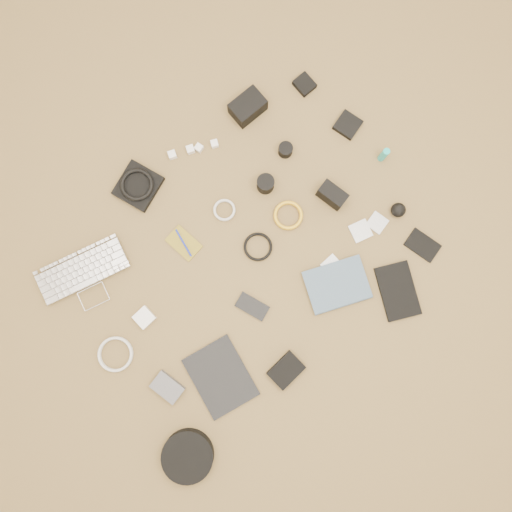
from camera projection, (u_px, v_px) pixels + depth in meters
room_shell at (234, 172)px, 0.71m from camera, size 4.04×4.04×2.58m
laptop at (88, 282)px, 1.93m from camera, size 0.39×0.31×0.03m
headphone_pouch at (138, 186)px, 1.96m from camera, size 0.20×0.20×0.03m
headphones at (137, 185)px, 1.94m from camera, size 0.15×0.15×0.02m
charger_a at (172, 155)px, 1.98m from camera, size 0.04×0.04×0.03m
charger_b at (190, 149)px, 1.98m from camera, size 0.04×0.04×0.03m
charger_c at (199, 148)px, 1.98m from camera, size 0.04×0.04×0.03m
charger_d at (215, 144)px, 1.98m from camera, size 0.04×0.04×0.03m
dslr_camera at (248, 107)px, 1.97m from camera, size 0.14×0.10×0.08m
lens_pouch at (304, 84)px, 2.01m from camera, size 0.07×0.08×0.03m
notebook_olive at (184, 243)px, 1.95m from camera, size 0.10×0.14×0.01m
pen_blue at (184, 243)px, 1.95m from camera, size 0.02×0.12×0.01m
cable_white_a at (224, 210)px, 1.96m from camera, size 0.11×0.11×0.01m
lens_a at (266, 184)px, 1.94m from camera, size 0.07×0.07×0.07m
lens_b at (285, 150)px, 1.97m from camera, size 0.07×0.07×0.05m
card_reader at (348, 125)px, 1.99m from camera, size 0.11×0.11×0.02m
power_brick at (144, 317)px, 1.91m from camera, size 0.07×0.07×0.03m
cable_white_b at (116, 354)px, 1.91m from camera, size 0.17×0.17×0.01m
cable_black at (258, 247)px, 1.95m from camera, size 0.13×0.13×0.01m
cable_yellow at (288, 216)px, 1.96m from camera, size 0.14×0.14×0.01m
flash at (332, 195)px, 1.93m from camera, size 0.09×0.12×0.08m
lens_cleaner at (384, 155)px, 1.94m from camera, size 0.03×0.03×0.09m
battery_charger at (168, 387)px, 1.89m from camera, size 0.10×0.13×0.03m
tablet at (221, 377)px, 1.90m from camera, size 0.24×0.29×0.01m
phone at (252, 306)px, 1.93m from camera, size 0.11×0.14×0.01m
filter_case_left at (332, 265)px, 1.94m from camera, size 0.07×0.07×0.01m
filter_case_mid at (360, 231)px, 1.96m from camera, size 0.09×0.09×0.01m
filter_case_right at (377, 223)px, 1.96m from camera, size 0.08×0.08×0.01m
air_blower at (398, 210)px, 1.94m from camera, size 0.06×0.06×0.06m
headphone_case at (188, 456)px, 1.85m from camera, size 0.23×0.23×0.05m
drive_case at (286, 370)px, 1.89m from camera, size 0.13×0.10×0.03m
paperback at (344, 307)px, 1.92m from camera, size 0.28×0.25×0.02m
notebook_black_a at (398, 291)px, 1.93m from camera, size 0.21×0.25×0.02m
notebook_black_b at (423, 245)px, 1.95m from camera, size 0.12×0.14×0.01m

